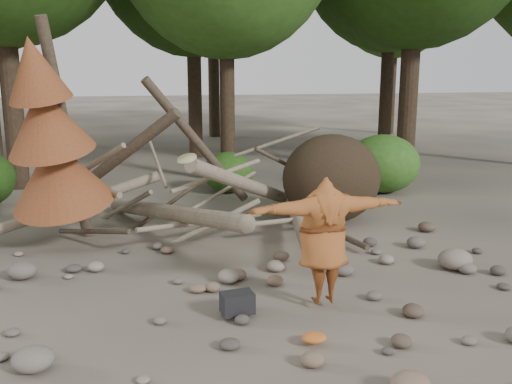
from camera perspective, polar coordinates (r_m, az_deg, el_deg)
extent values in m
plane|color=#514C44|center=(8.41, -0.29, -11.67)|extent=(120.00, 120.00, 0.00)
ellipsoid|color=#332619|center=(12.74, 7.56, 1.32)|extent=(2.20, 1.87, 1.98)
cylinder|color=gray|center=(11.61, -8.62, -2.05)|extent=(2.61, 5.11, 1.08)
cylinder|color=gray|center=(12.22, -0.33, 0.51)|extent=(3.18, 3.71, 1.90)
cylinder|color=brown|center=(12.33, -14.54, 2.58)|extent=(3.08, 1.91, 2.49)
cylinder|color=gray|center=(11.86, 4.11, -2.63)|extent=(1.13, 4.98, 0.43)
cylinder|color=brown|center=(12.50, -5.84, 4.91)|extent=(2.39, 1.03, 2.89)
cylinder|color=gray|center=(11.96, -18.33, -1.39)|extent=(3.71, 0.86, 1.20)
cylinder|color=#4C3F30|center=(11.52, -16.02, -3.81)|extent=(1.52, 1.70, 0.49)
cylinder|color=gray|center=(12.33, -3.24, 0.13)|extent=(1.57, 0.85, 0.69)
cylinder|color=#4C3F30|center=(13.05, 3.41, 2.61)|extent=(1.92, 1.25, 1.10)
cylinder|color=gray|center=(11.90, -9.85, 2.94)|extent=(0.37, 1.42, 0.85)
cylinder|color=#4C3F30|center=(11.81, 7.30, -3.78)|extent=(0.79, 2.54, 0.12)
cylinder|color=gray|center=(11.07, -7.42, -3.28)|extent=(1.78, 1.11, 0.29)
cylinder|color=#4C3F30|center=(11.49, -18.47, 5.67)|extent=(0.67, 1.13, 4.35)
cone|color=brown|center=(11.31, -19.20, 1.92)|extent=(2.06, 2.13, 1.86)
cone|color=brown|center=(10.99, -20.26, 6.83)|extent=(1.71, 1.78, 1.65)
cone|color=brown|center=(10.78, -21.29, 11.46)|extent=(1.23, 1.30, 1.41)
cylinder|color=#38281C|center=(17.43, -23.77, 14.93)|extent=(0.56, 0.56, 8.96)
cylinder|color=#38281C|center=(16.91, -2.93, 12.96)|extent=(0.44, 0.44, 7.14)
cylinder|color=#38281C|center=(19.32, 15.38, 15.92)|extent=(0.60, 0.60, 9.45)
cylinder|color=#38281C|center=(21.83, -6.26, 14.65)|extent=(0.52, 0.52, 8.54)
cylinder|color=#38281C|center=(23.34, 13.09, 13.76)|extent=(0.50, 0.50, 8.12)
cylinder|color=#38281C|center=(28.26, -4.30, 14.42)|extent=(0.54, 0.54, 8.75)
cylinder|color=#38281C|center=(30.22, 13.51, 13.13)|extent=(0.46, 0.46, 7.84)
ellipsoid|color=#2D5A1A|center=(15.76, -2.79, 1.99)|extent=(1.40, 1.40, 1.12)
ellipsoid|color=#386B21|center=(16.12, 12.58, 2.80)|extent=(2.00, 2.00, 1.60)
imported|color=#9A5022|center=(8.23, 6.78, -4.82)|extent=(2.31, 0.73, 1.85)
cylinder|color=tan|center=(7.19, -6.92, 3.33)|extent=(0.31, 0.32, 0.14)
cube|color=black|center=(8.14, -1.88, -11.40)|extent=(0.49, 0.36, 0.30)
ellipsoid|color=#265B24|center=(8.36, -1.78, -11.24)|extent=(0.42, 0.35, 0.16)
ellipsoid|color=#C35E21|center=(7.45, 5.82, -14.64)|extent=(0.32, 0.26, 0.11)
ellipsoid|color=slate|center=(7.30, -21.41, -15.29)|extent=(0.49, 0.44, 0.29)
ellipsoid|color=#846652|center=(6.62, 15.17, -18.06)|extent=(0.43, 0.39, 0.26)
ellipsoid|color=gray|center=(10.49, 19.29, -6.35)|extent=(0.59, 0.53, 0.36)
ellipsoid|color=#665C56|center=(10.23, -22.34, -7.27)|extent=(0.49, 0.44, 0.29)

